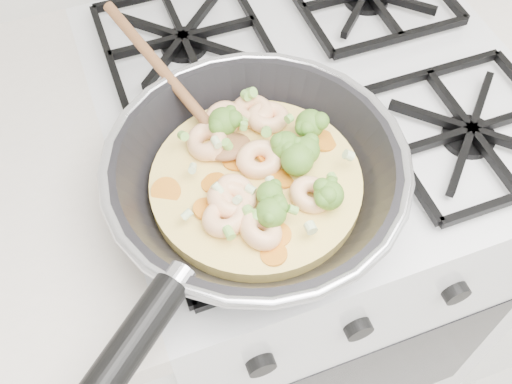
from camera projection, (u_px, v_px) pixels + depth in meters
name	position (u px, v px, depth m)	size (l,w,h in m)	color
stove	(299.00, 245.00, 1.21)	(0.60, 0.60, 0.92)	silver
skillet	(254.00, 177.00, 0.68)	(0.44, 0.51, 0.10)	black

